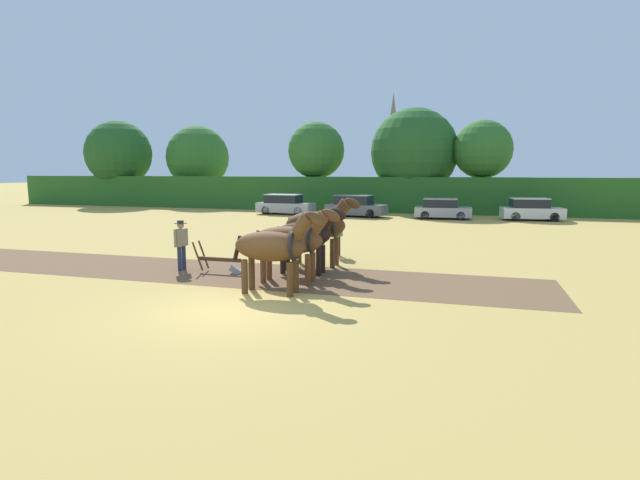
# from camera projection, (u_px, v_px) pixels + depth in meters

# --- Properties ---
(ground_plane) EXTENTS (240.00, 240.00, 0.00)m
(ground_plane) POSITION_uv_depth(u_px,v_px,m) (230.00, 310.00, 12.25)
(ground_plane) COLOR tan
(plowed_furrow_strip) EXTENTS (22.78, 4.28, 0.01)m
(plowed_furrow_strip) POSITION_uv_depth(u_px,v_px,m) (201.00, 271.00, 16.95)
(plowed_furrow_strip) COLOR brown
(plowed_furrow_strip) RESTS_ON ground
(hedgerow) EXTENTS (77.12, 1.32, 2.89)m
(hedgerow) POSITION_uv_depth(u_px,v_px,m) (404.00, 195.00, 40.39)
(hedgerow) COLOR #286023
(hedgerow) RESTS_ON ground
(tree_far_left) EXTENTS (6.44, 6.44, 8.31)m
(tree_far_left) POSITION_uv_depth(u_px,v_px,m) (119.00, 154.00, 49.67)
(tree_far_left) COLOR #423323
(tree_far_left) RESTS_ON ground
(tree_left) EXTENTS (6.15, 6.15, 7.80)m
(tree_left) POSITION_uv_depth(u_px,v_px,m) (198.00, 157.00, 49.59)
(tree_left) COLOR #4C3823
(tree_left) RESTS_ON ground
(tree_center_left) EXTENTS (4.93, 4.93, 7.62)m
(tree_center_left) POSITION_uv_depth(u_px,v_px,m) (316.00, 151.00, 43.59)
(tree_center_left) COLOR #423323
(tree_center_left) RESTS_ON ground
(tree_center) EXTENTS (7.26, 7.26, 8.61)m
(tree_center) POSITION_uv_depth(u_px,v_px,m) (414.00, 152.00, 41.83)
(tree_center) COLOR #4C3823
(tree_center) RESTS_ON ground
(tree_center_right) EXTENTS (4.60, 4.60, 7.37)m
(tree_center_right) POSITION_uv_depth(u_px,v_px,m) (483.00, 150.00, 39.44)
(tree_center_right) COLOR brown
(tree_center_right) RESTS_ON ground
(church_spire) EXTENTS (2.39, 2.39, 15.51)m
(church_spire) POSITION_uv_depth(u_px,v_px,m) (393.00, 141.00, 79.01)
(church_spire) COLOR gray
(church_spire) RESTS_ON ground
(draft_horse_lead_left) EXTENTS (2.77, 0.91, 2.40)m
(draft_horse_lead_left) POSITION_uv_depth(u_px,v_px,m) (274.00, 246.00, 13.73)
(draft_horse_lead_left) COLOR #513319
(draft_horse_lead_left) RESTS_ON ground
(draft_horse_lead_right) EXTENTS (2.90, 0.92, 2.36)m
(draft_horse_lead_right) POSITION_uv_depth(u_px,v_px,m) (291.00, 240.00, 15.10)
(draft_horse_lead_right) COLOR brown
(draft_horse_lead_right) RESTS_ON ground
(draft_horse_trail_left) EXTENTS (2.59, 0.88, 2.29)m
(draft_horse_trail_left) POSITION_uv_depth(u_px,v_px,m) (306.00, 235.00, 16.46)
(draft_horse_trail_left) COLOR black
(draft_horse_trail_left) RESTS_ON ground
(draft_horse_trail_right) EXTENTS (2.89, 1.06, 2.54)m
(draft_horse_trail_right) POSITION_uv_depth(u_px,v_px,m) (318.00, 225.00, 17.80)
(draft_horse_trail_right) COLOR #513319
(draft_horse_trail_right) RESTS_ON ground
(plow) EXTENTS (1.77, 0.47, 1.13)m
(plow) POSITION_uv_depth(u_px,v_px,m) (223.00, 263.00, 16.67)
(plow) COLOR #4C331E
(plow) RESTS_ON ground
(farmer_at_plow) EXTENTS (0.43, 0.66, 1.72)m
(farmer_at_plow) POSITION_uv_depth(u_px,v_px,m) (181.00, 241.00, 17.04)
(farmer_at_plow) COLOR #28334C
(farmer_at_plow) RESTS_ON ground
(farmer_beside_team) EXTENTS (0.38, 0.59, 1.58)m
(farmer_beside_team) POSITION_uv_depth(u_px,v_px,m) (337.00, 234.00, 19.86)
(farmer_beside_team) COLOR #38332D
(farmer_beside_team) RESTS_ON ground
(parked_car_far_left) EXTENTS (4.49, 2.00, 1.57)m
(parked_car_far_left) POSITION_uv_depth(u_px,v_px,m) (285.00, 205.00, 39.13)
(parked_car_far_left) COLOR #A8A8B2
(parked_car_far_left) RESTS_ON ground
(parked_car_left) EXTENTS (4.62, 2.26, 1.60)m
(parked_car_left) POSITION_uv_depth(u_px,v_px,m) (355.00, 206.00, 37.08)
(parked_car_left) COLOR #565B66
(parked_car_left) RESTS_ON ground
(parked_car_center_left) EXTENTS (3.98, 1.97, 1.45)m
(parked_car_center_left) POSITION_uv_depth(u_px,v_px,m) (442.00, 209.00, 35.35)
(parked_car_center_left) COLOR #9E9EA8
(parked_car_center_left) RESTS_ON ground
(parked_car_center) EXTENTS (4.21, 2.30, 1.54)m
(parked_car_center) POSITION_uv_depth(u_px,v_px,m) (531.00, 210.00, 34.23)
(parked_car_center) COLOR silver
(parked_car_center) RESTS_ON ground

